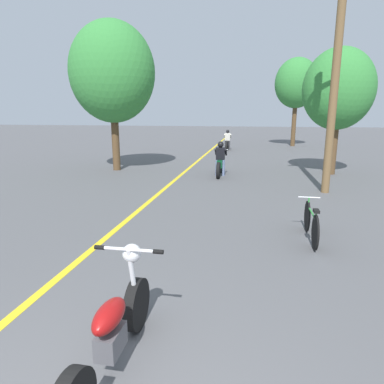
{
  "coord_description": "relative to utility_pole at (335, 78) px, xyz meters",
  "views": [
    {
      "loc": [
        1.2,
        -1.53,
        2.49
      ],
      "look_at": [
        -0.02,
        5.14,
        0.9
      ],
      "focal_mm": 32.0,
      "sensor_mm": 36.0,
      "label": 1
    }
  ],
  "objects": [
    {
      "name": "lane_stripe_center",
      "position": [
        -5.15,
        3.51,
        -3.46
      ],
      "size": [
        0.14,
        48.0,
        0.01
      ],
      "primitive_type": "cube",
      "color": "yellow",
      "rests_on": "ground"
    },
    {
      "name": "utility_pole",
      "position": [
        0.0,
        0.0,
        0.0
      ],
      "size": [
        1.1,
        0.24,
        6.75
      ],
      "color": "brown",
      "rests_on": "ground"
    },
    {
      "name": "roadside_tree_right_near",
      "position": [
        0.86,
        3.51,
        -0.13
      ],
      "size": [
        2.73,
        2.46,
        4.93
      ],
      "color": "#513A23",
      "rests_on": "ground"
    },
    {
      "name": "roadside_tree_right_far",
      "position": [
        0.52,
        15.5,
        1.02
      ],
      "size": [
        3.08,
        2.77,
        6.29
      ],
      "color": "#513A23",
      "rests_on": "ground"
    },
    {
      "name": "roadside_tree_left",
      "position": [
        -8.19,
        2.9,
        0.61
      ],
      "size": [
        3.57,
        3.21,
        6.14
      ],
      "color": "#513A23",
      "rests_on": "ground"
    },
    {
      "name": "motorcycle_foreground",
      "position": [
        -3.52,
        -8.44,
        -3.03
      ],
      "size": [
        0.77,
        2.08,
        1.09
      ],
      "color": "black",
      "rests_on": "ground"
    },
    {
      "name": "motorcycle_rider_lead",
      "position": [
        -3.58,
        2.37,
        -2.94
      ],
      "size": [
        0.5,
        1.99,
        1.36
      ],
      "color": "black",
      "rests_on": "ground"
    },
    {
      "name": "motorcycle_rider_far",
      "position": [
        -4.06,
        11.91,
        -2.96
      ],
      "size": [
        0.5,
        2.02,
        1.33
      ],
      "color": "black",
      "rests_on": "ground"
    },
    {
      "name": "bicycle_parked",
      "position": [
        -1.09,
        -4.39,
        -3.11
      ],
      "size": [
        0.44,
        1.69,
        0.77
      ],
      "color": "black",
      "rests_on": "ground"
    }
  ]
}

